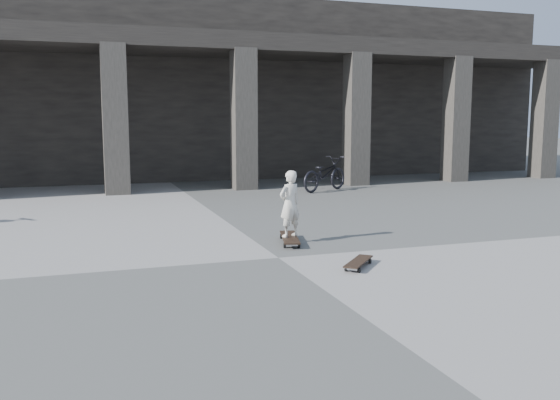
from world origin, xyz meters
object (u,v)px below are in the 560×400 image
object	(u,v)px
longboard	(290,238)
bicycle	(324,174)
skateboard_spare	(358,262)
child	(290,204)

from	to	relation	value
longboard	bicycle	distance (m)	7.18
longboard	skateboard_spare	distance (m)	1.86
longboard	bicycle	bearing A→B (deg)	-12.94
child	bicycle	distance (m)	7.17
child	bicycle	size ratio (longest dim) A/B	0.59
skateboard_spare	child	bearing A→B (deg)	53.42
longboard	bicycle	size ratio (longest dim) A/B	0.60
skateboard_spare	child	xyz separation A→B (m)	(-0.36, 1.82, 0.58)
skateboard_spare	bicycle	world-z (taller)	bicycle
skateboard_spare	bicycle	distance (m)	8.71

